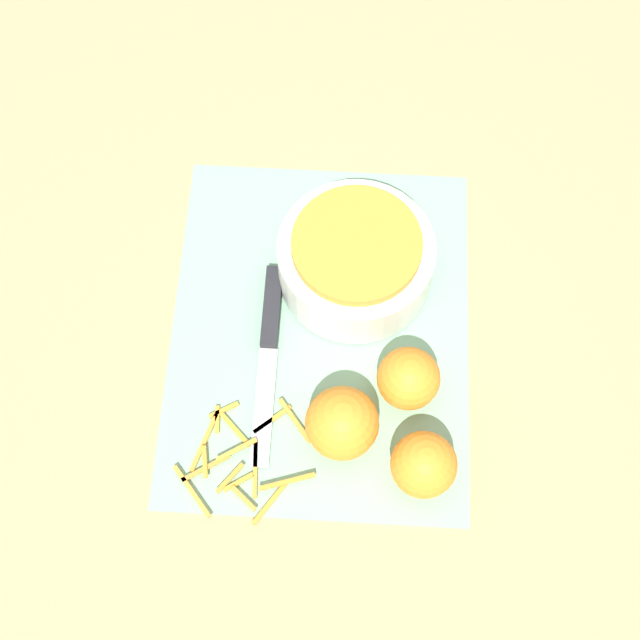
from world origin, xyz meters
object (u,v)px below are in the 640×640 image
at_px(knife, 270,328).
at_px(bowl_speckled, 356,259).
at_px(orange_back, 342,423).
at_px(orange_right, 424,465).
at_px(orange_left, 408,378).

bearing_deg(knife, bowl_speckled, 129.55).
xyz_separation_m(bowl_speckled, knife, (0.08, -0.10, -0.03)).
height_order(bowl_speckled, orange_back, bowl_speckled).
relative_size(orange_right, orange_back, 0.89).
xyz_separation_m(bowl_speckled, orange_back, (0.20, -0.01, 0.00)).
xyz_separation_m(knife, orange_back, (0.12, 0.09, 0.04)).
xyz_separation_m(orange_right, orange_back, (-0.04, -0.09, 0.00)).
bearing_deg(orange_back, bowl_speckled, 178.13).
bearing_deg(knife, orange_right, 48.01).
height_order(orange_left, orange_back, orange_back).
bearing_deg(knife, orange_back, 36.43).
height_order(orange_right, orange_back, orange_back).
relative_size(bowl_speckled, orange_back, 2.25).
xyz_separation_m(bowl_speckled, orange_left, (0.15, 0.07, -0.00)).
bearing_deg(bowl_speckled, orange_back, -1.87).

